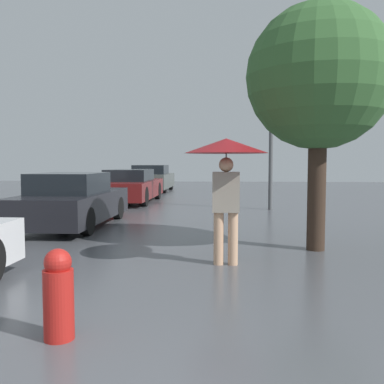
# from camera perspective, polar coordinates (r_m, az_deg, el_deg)

# --- Properties ---
(pedestrian) EXTENTS (1.19, 1.19, 1.82)m
(pedestrian) POSITION_cam_1_polar(r_m,az_deg,el_deg) (6.11, 4.58, 4.30)
(pedestrian) COLOR tan
(pedestrian) RESTS_ON ground_plane
(parked_car_second) EXTENTS (1.66, 4.03, 1.23)m
(parked_car_second) POSITION_cam_1_polar(r_m,az_deg,el_deg) (10.25, -15.65, -1.21)
(parked_car_second) COLOR black
(parked_car_second) RESTS_ON ground_plane
(parked_car_third) EXTENTS (1.71, 4.50, 1.21)m
(parked_car_third) POSITION_cam_1_polar(r_m,az_deg,el_deg) (15.78, -8.19, 0.73)
(parked_car_third) COLOR maroon
(parked_car_third) RESTS_ON ground_plane
(parked_car_farthest) EXTENTS (1.84, 4.05, 1.32)m
(parked_car_farthest) POSITION_cam_1_polar(r_m,az_deg,el_deg) (21.59, -5.44, 1.76)
(parked_car_farthest) COLOR #4C514C
(parked_car_farthest) RESTS_ON ground_plane
(tree) EXTENTS (2.39, 2.39, 4.08)m
(tree) POSITION_cam_1_polar(r_m,az_deg,el_deg) (7.56, 16.57, 14.34)
(tree) COLOR #38281E
(tree) RESTS_ON ground_plane
(street_lamp) EXTENTS (0.30, 0.30, 4.50)m
(street_lamp) POSITION_cam_1_polar(r_m,az_deg,el_deg) (13.49, 10.52, 9.29)
(street_lamp) COLOR #515456
(street_lamp) RESTS_ON ground_plane
(fire_hydrant) EXTENTS (0.25, 0.25, 0.77)m
(fire_hydrant) POSITION_cam_1_polar(r_m,az_deg,el_deg) (3.83, -17.38, -12.92)
(fire_hydrant) COLOR #B21E19
(fire_hydrant) RESTS_ON ground_plane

